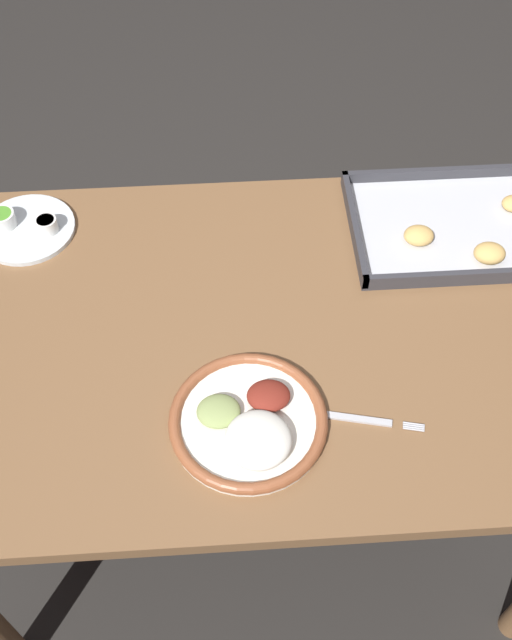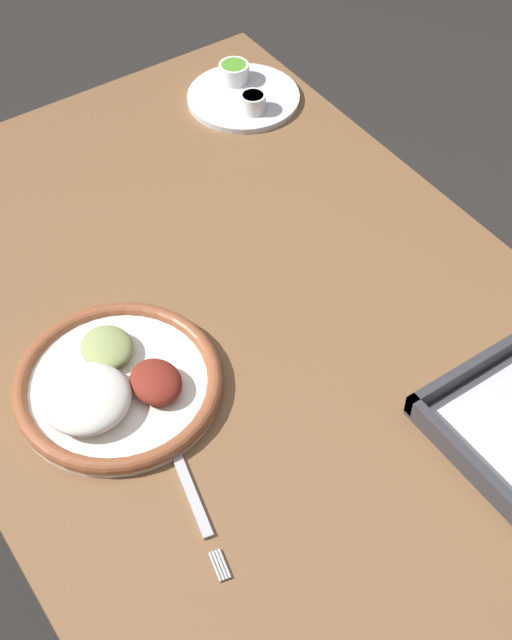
{
  "view_description": "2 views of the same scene",
  "coord_description": "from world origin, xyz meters",
  "px_view_note": "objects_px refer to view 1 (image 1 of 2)",
  "views": [
    {
      "loc": [
        -0.06,
        -0.79,
        1.85
      ],
      "look_at": [
        -0.01,
        0.0,
        0.8
      ],
      "focal_mm": 42.0,
      "sensor_mm": 36.0,
      "label": 1
    },
    {
      "loc": [
        0.6,
        -0.42,
        1.66
      ],
      "look_at": [
        -0.01,
        0.0,
        0.8
      ],
      "focal_mm": 50.0,
      "sensor_mm": 36.0,
      "label": 2
    }
  ],
  "objects_px": {
    "dinner_plate": "(249,422)",
    "baking_tray": "(453,227)",
    "saucer_plate": "(25,227)",
    "fork": "(351,418)"
  },
  "relations": [
    {
      "from": "baking_tray",
      "to": "saucer_plate",
      "type": "bearing_deg",
      "value": 176.22
    },
    {
      "from": "saucer_plate",
      "to": "baking_tray",
      "type": "distance_m",
      "value": 0.85
    },
    {
      "from": "dinner_plate",
      "to": "saucer_plate",
      "type": "height_order",
      "value": "dinner_plate"
    },
    {
      "from": "dinner_plate",
      "to": "saucer_plate",
      "type": "distance_m",
      "value": 0.63
    },
    {
      "from": "dinner_plate",
      "to": "baking_tray",
      "type": "distance_m",
      "value": 0.6
    },
    {
      "from": "dinner_plate",
      "to": "saucer_plate",
      "type": "relative_size",
      "value": 1.37
    },
    {
      "from": "saucer_plate",
      "to": "baking_tray",
      "type": "bearing_deg",
      "value": -3.78
    },
    {
      "from": "dinner_plate",
      "to": "fork",
      "type": "relative_size",
      "value": 1.22
    },
    {
      "from": "dinner_plate",
      "to": "fork",
      "type": "height_order",
      "value": "dinner_plate"
    },
    {
      "from": "fork",
      "to": "baking_tray",
      "type": "relative_size",
      "value": 0.54
    }
  ]
}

